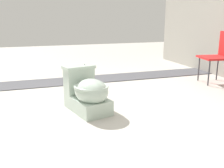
{
  "coord_description": "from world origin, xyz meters",
  "views": [
    {
      "loc": [
        2.93,
        -0.48,
        1.08
      ],
      "look_at": [
        0.09,
        0.47,
        0.3
      ],
      "focal_mm": 42.0,
      "sensor_mm": 36.0,
      "label": 1
    }
  ],
  "objects": [
    {
      "name": "folding_chair_left",
      "position": [
        -0.53,
        2.54,
        0.51
      ],
      "size": [
        0.51,
        0.51,
        0.83
      ],
      "rotation": [
        0.0,
        0.0,
        -1.74
      ],
      "color": "red",
      "rests_on": "ground"
    },
    {
      "name": "ground_plane",
      "position": [
        0.0,
        0.0,
        0.0
      ],
      "size": [
        14.0,
        14.0,
        0.0
      ],
      "primitive_type": "plane",
      "color": "#B7B2A8"
    },
    {
      "name": "toilet",
      "position": [
        0.1,
        0.17,
        0.22
      ],
      "size": [
        0.7,
        0.52,
        0.52
      ],
      "rotation": [
        0.0,
        0.0,
        0.25
      ],
      "color": "#B2C6B7",
      "rests_on": "ground"
    },
    {
      "name": "gravel_strip",
      "position": [
        -1.39,
        0.5,
        0.01
      ],
      "size": [
        0.56,
        8.0,
        0.01
      ],
      "primitive_type": "cube",
      "color": "#4C4C51",
      "rests_on": "ground"
    }
  ]
}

